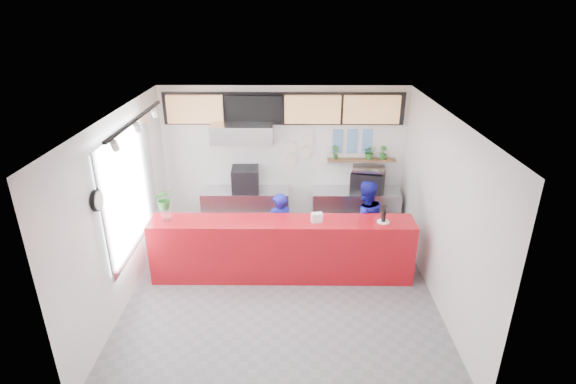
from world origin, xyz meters
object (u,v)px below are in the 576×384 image
at_px(espresso_machine, 368,181).
at_px(staff_right, 364,222).
at_px(panini_oven, 245,179).
at_px(staff_center, 279,229).
at_px(service_counter, 282,249).
at_px(pepper_mill, 384,214).

distance_m(espresso_machine, staff_right, 1.30).
height_order(panini_oven, staff_center, staff_center).
height_order(espresso_machine, staff_right, staff_right).
relative_size(service_counter, espresso_machine, 7.02).
relative_size(service_counter, staff_right, 2.81).
relative_size(staff_right, pepper_mill, 5.54).
bearing_deg(staff_center, espresso_machine, -161.97).
height_order(staff_center, staff_right, staff_right).
distance_m(service_counter, pepper_mill, 1.84).
bearing_deg(staff_center, pepper_mill, 145.16).
relative_size(service_counter, pepper_mill, 15.55).
relative_size(staff_center, pepper_mill, 4.86).
xyz_separation_m(panini_oven, staff_right, (2.28, -1.24, -0.34)).
relative_size(staff_center, staff_right, 0.88).
bearing_deg(service_counter, espresso_machine, 46.22).
relative_size(service_counter, panini_oven, 8.32).
relative_size(espresso_machine, pepper_mill, 2.22).
bearing_deg(espresso_machine, staff_center, -123.67).
bearing_deg(espresso_machine, staff_right, -81.37).
bearing_deg(espresso_machine, panini_oven, -160.50).
bearing_deg(panini_oven, pepper_mill, -39.23).
bearing_deg(espresso_machine, service_counter, -114.29).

